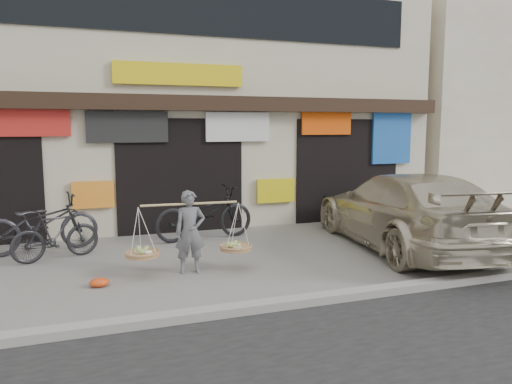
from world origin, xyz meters
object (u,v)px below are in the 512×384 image
object	(u,v)px
bike_0	(40,223)
bike_1	(56,234)
street_vendor	(190,236)
bike_2	(204,213)
suv	(405,210)

from	to	relation	value
bike_0	bike_1	distance (m)	0.78
street_vendor	bike_1	size ratio (longest dim) A/B	1.32
bike_0	bike_1	size ratio (longest dim) A/B	1.36
bike_1	bike_2	size ratio (longest dim) A/B	0.73
street_vendor	bike_1	xyz separation A→B (m)	(-2.21, 1.69, -0.16)
bike_2	bike_0	bearing A→B (deg)	82.79
bike_2	street_vendor	bearing A→B (deg)	153.23
suv	bike_0	bearing A→B (deg)	-9.15
street_vendor	bike_2	size ratio (longest dim) A/B	0.96
bike_0	bike_2	xyz separation A→B (m)	(3.37, 0.00, 0.01)
street_vendor	bike_0	distance (m)	3.48
bike_0	bike_1	xyz separation A→B (m)	(0.30, -0.72, -0.09)
suv	bike_1	bearing A→B (deg)	-4.22
bike_2	bike_1	bearing A→B (deg)	95.93
bike_1	suv	xyz separation A→B (m)	(6.79, -1.44, 0.29)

